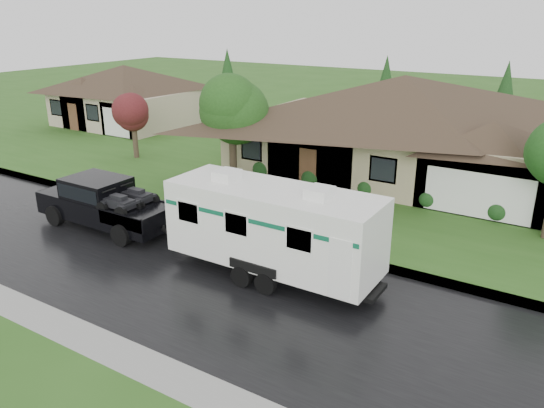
{
  "coord_description": "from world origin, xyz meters",
  "views": [
    {
      "loc": [
        11.44,
        -14.97,
        9.03
      ],
      "look_at": [
        0.88,
        2.0,
        1.74
      ],
      "focal_mm": 35.0,
      "sensor_mm": 36.0,
      "label": 1
    }
  ],
  "objects": [
    {
      "name": "ground",
      "position": [
        0.0,
        0.0,
        0.0
      ],
      "size": [
        140.0,
        140.0,
        0.0
      ],
      "primitive_type": "plane",
      "color": "#2C581B",
      "rests_on": "ground"
    },
    {
      "name": "tree_red",
      "position": [
        -13.53,
        8.58,
        3.01
      ],
      "size": [
        2.5,
        2.5,
        4.13
      ],
      "color": "#382B1E",
      "rests_on": "lawn"
    },
    {
      "name": "travel_trailer",
      "position": [
        2.38,
        -0.31,
        1.94
      ],
      "size": [
        8.13,
        2.86,
        3.65
      ],
      "color": "white",
      "rests_on": "ground"
    },
    {
      "name": "curb",
      "position": [
        0.0,
        2.25,
        0.07
      ],
      "size": [
        140.0,
        0.5,
        0.15
      ],
      "primitive_type": "cube",
      "color": "gray",
      "rests_on": "ground"
    },
    {
      "name": "house_far",
      "position": [
        -21.78,
        15.85,
        2.97
      ],
      "size": [
        10.8,
        8.64,
        5.8
      ],
      "color": "tan",
      "rests_on": "lawn"
    },
    {
      "name": "tree_left_green",
      "position": [
        -5.05,
        7.53,
        4.2
      ],
      "size": [
        3.53,
        3.53,
        5.84
      ],
      "color": "#382B1E",
      "rests_on": "lawn"
    },
    {
      "name": "shrub_row",
      "position": [
        2.0,
        9.3,
        0.65
      ],
      "size": [
        13.6,
        1.0,
        1.0
      ],
      "color": "#143814",
      "rests_on": "lawn"
    },
    {
      "name": "pickup_truck",
      "position": [
        -6.44,
        -0.31,
        1.18
      ],
      "size": [
        6.6,
        2.51,
        2.2
      ],
      "color": "black",
      "rests_on": "ground"
    },
    {
      "name": "lawn",
      "position": [
        0.0,
        15.0,
        0.07
      ],
      "size": [
        140.0,
        26.0,
        0.15
      ],
      "primitive_type": "cube",
      "color": "#2C581B",
      "rests_on": "ground"
    },
    {
      "name": "road",
      "position": [
        0.0,
        -2.0,
        0.01
      ],
      "size": [
        140.0,
        8.0,
        0.01
      ],
      "primitive_type": "cube",
      "color": "black",
      "rests_on": "ground"
    },
    {
      "name": "house_main",
      "position": [
        2.29,
        13.84,
        3.59
      ],
      "size": [
        19.44,
        10.8,
        6.9
      ],
      "color": "tan",
      "rests_on": "lawn"
    }
  ]
}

